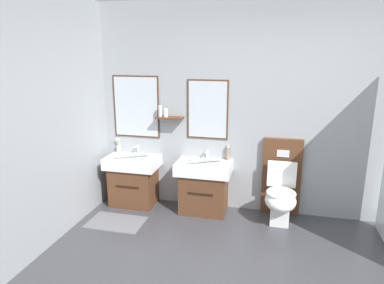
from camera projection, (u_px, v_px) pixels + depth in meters
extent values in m
cube|color=#999EA3|center=(274.00, 111.00, 4.30)|extent=(4.77, 0.12, 2.66)
cube|color=#4C301E|center=(136.00, 107.00, 4.66)|extent=(0.64, 0.02, 0.83)
cube|color=silver|center=(136.00, 107.00, 4.65)|extent=(0.60, 0.01, 0.79)
cube|color=#4C301E|center=(208.00, 110.00, 4.43)|extent=(0.53, 0.02, 0.76)
cube|color=silver|center=(207.00, 110.00, 4.42)|extent=(0.49, 0.01, 0.72)
cube|color=#56331E|center=(170.00, 118.00, 4.51)|extent=(0.36, 0.14, 0.02)
cylinder|color=silver|center=(160.00, 111.00, 4.50)|extent=(0.05, 0.05, 0.15)
cylinder|color=white|center=(166.00, 113.00, 4.49)|extent=(0.06, 0.06, 0.11)
cube|color=slate|center=(116.00, 222.00, 4.26)|extent=(0.68, 0.44, 0.01)
cube|color=#56331E|center=(134.00, 185.00, 4.75)|extent=(0.58, 0.42, 0.53)
cube|color=black|center=(127.00, 187.00, 4.53)|extent=(0.32, 0.01, 0.02)
cube|color=white|center=(133.00, 162.00, 4.66)|extent=(0.70, 0.47, 0.15)
cube|color=silver|center=(132.00, 158.00, 4.62)|extent=(0.43, 0.26, 0.03)
cylinder|color=silver|center=(138.00, 149.00, 4.80)|extent=(0.03, 0.03, 0.11)
cylinder|color=silver|center=(136.00, 147.00, 4.74)|extent=(0.02, 0.11, 0.02)
cube|color=#56331E|center=(204.00, 192.00, 4.52)|extent=(0.58, 0.42, 0.53)
cube|color=black|center=(200.00, 194.00, 4.30)|extent=(0.32, 0.01, 0.02)
cube|color=white|center=(204.00, 168.00, 4.44)|extent=(0.70, 0.47, 0.15)
cube|color=silver|center=(204.00, 164.00, 4.39)|extent=(0.43, 0.26, 0.03)
cylinder|color=silver|center=(207.00, 154.00, 4.58)|extent=(0.03, 0.03, 0.11)
cylinder|color=silver|center=(206.00, 151.00, 4.52)|extent=(0.02, 0.11, 0.02)
cube|color=#56331E|center=(281.00, 176.00, 4.41)|extent=(0.48, 0.10, 1.00)
cube|color=silver|center=(283.00, 154.00, 4.28)|extent=(0.15, 0.01, 0.09)
cube|color=white|center=(280.00, 209.00, 4.25)|extent=(0.22, 0.30, 0.34)
ellipsoid|color=white|center=(280.00, 201.00, 4.13)|extent=(0.37, 0.46, 0.24)
torus|color=white|center=(281.00, 193.00, 4.11)|extent=(0.35, 0.35, 0.04)
cube|color=white|center=(282.00, 174.00, 4.27)|extent=(0.35, 0.03, 0.33)
cylinder|color=silver|center=(119.00, 149.00, 4.84)|extent=(0.07, 0.07, 0.09)
cylinder|color=white|center=(120.00, 145.00, 4.82)|extent=(0.02, 0.03, 0.17)
cube|color=white|center=(119.00, 139.00, 4.79)|extent=(0.01, 0.02, 0.03)
cylinder|color=yellow|center=(118.00, 145.00, 4.83)|extent=(0.03, 0.02, 0.17)
cube|color=white|center=(117.00, 139.00, 4.81)|extent=(0.02, 0.02, 0.03)
cylinder|color=gray|center=(228.00, 154.00, 4.49)|extent=(0.06, 0.06, 0.17)
cylinder|color=silver|center=(228.00, 146.00, 4.46)|extent=(0.02, 0.02, 0.04)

